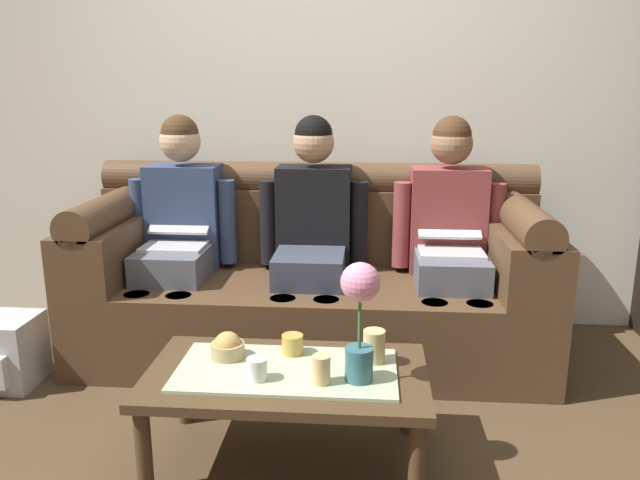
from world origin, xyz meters
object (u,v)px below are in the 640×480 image
object	(u,v)px
cup_far_left	(374,346)
person_left	(179,226)
coffee_table	(287,382)
snack_bowl	(228,347)
person_right	(450,231)
couch	(312,283)
cup_near_left	(321,369)
cup_near_right	(293,344)
flower_vase	(360,309)
cup_far_center	(257,369)
person_middle	(312,229)

from	to	relation	value
cup_far_left	person_left	bearing A→B (deg)	137.55
coffee_table	snack_bowl	size ratio (longest dim) A/B	8.04
person_left	cup_far_left	bearing A→B (deg)	-42.45
person_left	person_right	bearing A→B (deg)	-0.00
couch	cup_near_left	bearing A→B (deg)	-83.08
couch	cup_near_right	bearing A→B (deg)	-89.59
coffee_table	snack_bowl	world-z (taller)	snack_bowl
person_left	snack_bowl	xyz separation A→B (m)	(0.46, -0.93, -0.25)
couch	flower_vase	bearing A→B (deg)	-76.26
person_right	cup_far_center	distance (m)	1.37
person_left	cup_near_left	xyz separation A→B (m)	(0.82, -1.11, -0.23)
person_middle	flower_vase	world-z (taller)	person_middle
person_right	cup_far_center	size ratio (longest dim) A/B	15.51
person_left	snack_bowl	bearing A→B (deg)	-63.79
person_left	flower_vase	world-z (taller)	person_left
cup_near_right	couch	bearing A→B (deg)	90.41
cup_near_right	cup_near_left	bearing A→B (deg)	-61.06
couch	cup_near_right	distance (m)	0.88
cup_far_center	flower_vase	bearing A→B (deg)	4.37
person_middle	flower_vase	xyz separation A→B (m)	(0.26, -1.07, -0.03)
snack_bowl	cup_far_center	distance (m)	0.22
person_right	cup_near_right	xyz separation A→B (m)	(-0.68, -0.88, -0.25)
person_middle	person_right	bearing A→B (deg)	-0.04
flower_vase	cup_near_left	xyz separation A→B (m)	(-0.13, -0.04, -0.21)
flower_vase	cup_far_left	xyz separation A→B (m)	(0.05, 0.15, -0.20)
person_right	cup_near_left	world-z (taller)	person_right
flower_vase	person_middle	bearing A→B (deg)	103.79
person_right	flower_vase	xyz separation A→B (m)	(-0.43, -1.07, -0.03)
couch	cup_far_left	size ratio (longest dim) A/B	19.09
flower_vase	cup_far_left	bearing A→B (deg)	70.88
person_middle	cup_near_left	xyz separation A→B (m)	(0.13, -1.11, -0.24)
person_left	cup_near_right	distance (m)	1.15
coffee_table	flower_vase	world-z (taller)	flower_vase
coffee_table	cup_near_right	xyz separation A→B (m)	(0.01, 0.13, 0.09)
coffee_table	flower_vase	distance (m)	0.41
cup_far_left	coffee_table	bearing A→B (deg)	-164.83
person_left	cup_far_left	distance (m)	1.38
couch	person_middle	size ratio (longest dim) A/B	1.90
snack_bowl	flower_vase	bearing A→B (deg)	-16.25
flower_vase	cup_near_left	bearing A→B (deg)	-164.41
flower_vase	cup_near_right	bearing A→B (deg)	142.56
cup_far_center	cup_near_left	bearing A→B (deg)	-2.23
cup_near_left	cup_near_right	xyz separation A→B (m)	(-0.13, 0.23, -0.01)
person_left	cup_far_center	size ratio (longest dim) A/B	15.51
person_left	snack_bowl	size ratio (longest dim) A/B	9.62
coffee_table	person_middle	bearing A→B (deg)	90.00
person_left	cup_near_left	distance (m)	1.40
snack_bowl	cup_far_left	xyz separation A→B (m)	(0.55, 0.01, 0.02)
coffee_table	snack_bowl	distance (m)	0.26
couch	person_right	distance (m)	0.75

